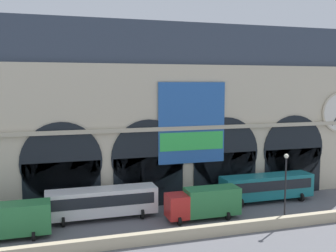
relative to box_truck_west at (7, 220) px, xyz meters
The scene contains 8 objects.
ground_plane 18.78m from the box_truck_west, ahead, with size 200.00×200.00×0.00m, color slate.
quay_parapet_wall 19.31m from the box_truck_west, 14.03° to the right, with size 90.00×0.70×1.02m, color #BCAD8C.
station_building 21.73m from the box_truck_west, 21.73° to the left, with size 47.87×4.69×20.37m.
box_truck_west is the anchor object (origin of this frame).
bus_midwest 9.01m from the box_truck_west, 17.46° to the left, with size 11.00×3.25×3.10m.
box_truck_center 18.37m from the box_truck_west, ahead, with size 7.50×2.91×3.12m.
bus_mideast 27.69m from the box_truck_west, ahead, with size 11.00×3.25×3.10m.
street_lamp_quayside 25.75m from the box_truck_west, ahead, with size 0.44×0.44×6.90m.
Camera 1 is at (-15.06, -36.16, 13.61)m, focal length 42.02 mm.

